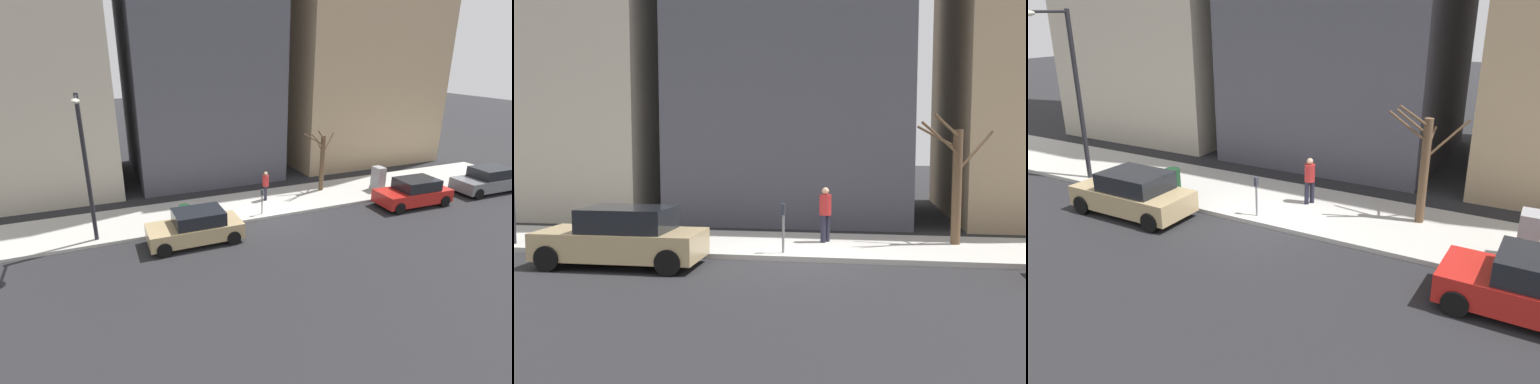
% 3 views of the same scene
% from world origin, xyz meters
% --- Properties ---
extents(ground_plane, '(120.00, 120.00, 0.00)m').
position_xyz_m(ground_plane, '(0.00, 0.00, 0.00)').
color(ground_plane, '#232326').
extents(sidewalk, '(4.00, 36.00, 0.15)m').
position_xyz_m(sidewalk, '(2.00, 0.00, 0.07)').
color(sidewalk, '#B2AFA8').
rests_on(sidewalk, ground).
extents(parked_car_tan, '(1.92, 4.20, 1.52)m').
position_xyz_m(parked_car_tan, '(-1.14, 4.38, 0.74)').
color(parked_car_tan, tan).
rests_on(parked_car_tan, ground).
extents(parking_meter, '(0.14, 0.10, 1.35)m').
position_xyz_m(parking_meter, '(0.45, 0.45, 0.98)').
color(parking_meter, slate).
rests_on(parking_meter, sidewalk).
extents(bare_tree, '(1.55, 2.26, 3.85)m').
position_xyz_m(bare_tree, '(2.61, -4.39, 2.03)').
color(bare_tree, brown).
rests_on(bare_tree, sidewalk).
extents(trash_bin, '(0.56, 0.56, 0.90)m').
position_xyz_m(trash_bin, '(0.90, 4.43, 0.60)').
color(trash_bin, '#14381E').
rests_on(trash_bin, sidewalk).
extents(pedestrian_near_meter, '(0.38, 0.36, 1.66)m').
position_xyz_m(pedestrian_near_meter, '(2.32, -0.57, 1.09)').
color(pedestrian_near_meter, '#1E1E2D').
rests_on(pedestrian_near_meter, sidewalk).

